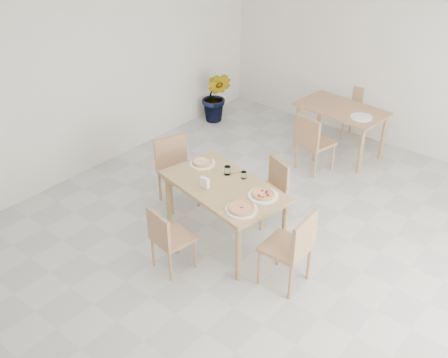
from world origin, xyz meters
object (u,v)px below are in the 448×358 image
Objects in this scene: chair_east at (293,245)px; chair_back_n at (361,110)px; second_table at (341,114)px; tumbler_a at (227,170)px; chair_west at (175,166)px; plate_pepperoni at (263,196)px; napkin_holder at (205,183)px; potted_plant at (216,97)px; plate_mushroom at (202,163)px; tumbler_b at (244,175)px; chair_north at (271,186)px; plate_empty at (361,117)px; pizza_pepperoni at (263,194)px; pizza_mushroom at (202,162)px; plate_margherita at (241,210)px; main_table at (224,192)px; chair_south at (167,236)px; pizza_margherita at (241,208)px; chair_back_s at (312,140)px.

chair_back_n is (-1.10, 3.63, -0.05)m from chair_east.
tumbler_a is at bearing -86.79° from second_table.
plate_pepperoni is (1.49, -0.15, 0.25)m from chair_west.
potted_plant is (-2.11, 2.66, -0.36)m from napkin_holder.
tumbler_b is (0.59, 0.05, 0.03)m from plate_mushroom.
chair_north is 0.89m from plate_mushroom.
napkin_holder reaches higher than chair_back_n.
chair_east reaches higher than chair_north.
plate_pepperoni is at bearing -74.14° from second_table.
plate_empty is at bearing 92.95° from plate_pepperoni.
pizza_pepperoni is 3.79× the size of tumbler_b.
plate_pepperoni is at bearing -6.48° from plate_mushroom.
chair_east is at bearing -78.87° from chair_back_n.
chair_west is 0.58m from pizza_mushroom.
potted_plant is (-2.69, 2.74, -0.31)m from plate_margherita.
pizza_mushroom reaches higher than plate_empty.
plate_pepperoni is 3.92× the size of tumbler_b.
tumbler_a is at bearing -96.85° from chair_back_n.
chair_west is 8.68× the size of tumbler_a.
tumbler_b is (0.08, 0.26, 0.13)m from main_table.
chair_south is 1.33m from chair_east.
napkin_holder reaches higher than plate_margherita.
plate_pepperoni is at bearing -116.14° from chair_east.
plate_pepperoni is 0.37× the size of potted_plant.
chair_east is 2.65× the size of plate_margherita.
chair_back_s is at bearing 102.94° from pizza_margherita.
chair_south is at bearing -57.22° from potted_plant.
tumbler_b is 0.06× the size of second_table.
tumbler_b reaches higher than chair_north.
chair_north is 0.97× the size of chair_back_n.
chair_south is 1.13m from tumbler_b.
main_table is at bearing 149.58° from plate_margherita.
potted_plant reaches higher than pizza_pepperoni.
chair_west is 1.58m from plate_margherita.
chair_north is at bearing -137.20° from chair_east.
chair_west is 3.35× the size of pizza_mushroom.
pizza_margherita reaches higher than chair_north.
chair_west reaches higher than pizza_mushroom.
chair_west is 10.42× the size of tumbler_b.
chair_east reaches higher than tumbler_b.
chair_south is 1.12m from pizza_pepperoni.
pizza_mushroom is 0.30× the size of chair_back_s.
chair_east reaches higher than plate_margherita.
tumbler_a is 3.11m from potted_plant.
pizza_margherita is (0.30, -0.98, 0.32)m from chair_north.
plate_mushroom is at bearing -105.68° from chair_east.
second_table is at bearing 79.80° from plate_mushroom.
chair_east is 2.79× the size of pizza_pepperoni.
pizza_margherita is 3.58× the size of tumbler_b.
plate_mushroom is 1.17× the size of pizza_mushroom.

